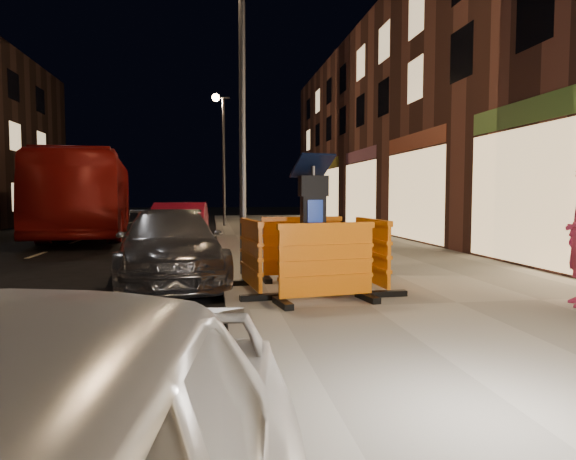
{
  "coord_description": "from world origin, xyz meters",
  "views": [
    {
      "loc": [
        -0.31,
        -6.52,
        1.63
      ],
      "look_at": [
        0.8,
        1.0,
        1.1
      ],
      "focal_mm": 32.0,
      "sensor_mm": 36.0,
      "label": 1
    }
  ],
  "objects": [
    {
      "name": "car_silver",
      "position": [
        -1.11,
        3.28,
        0.0
      ],
      "size": [
        2.39,
        4.79,
        1.34
      ],
      "primitive_type": "imported",
      "rotation": [
        0.0,
        0.0,
        0.12
      ],
      "color": "#ACACB1",
      "rests_on": "ground"
    },
    {
      "name": "barrier_back",
      "position": [
        1.21,
        2.11,
        0.7
      ],
      "size": [
        1.43,
        0.63,
        1.1
      ],
      "primitive_type": "cube",
      "rotation": [
        0.0,
        0.0,
        0.03
      ],
      "color": "orange",
      "rests_on": "sidewalk"
    },
    {
      "name": "ground_plane",
      "position": [
        0.0,
        0.0,
        0.0
      ],
      "size": [
        120.0,
        120.0,
        0.0
      ],
      "primitive_type": "plane",
      "color": "black",
      "rests_on": "ground"
    },
    {
      "name": "parking_kiosk",
      "position": [
        1.21,
        1.16,
        1.13
      ],
      "size": [
        0.67,
        0.67,
        1.97
      ],
      "primitive_type": "cube",
      "rotation": [
        0.0,
        0.0,
        0.09
      ],
      "color": "black",
      "rests_on": "sidewalk"
    },
    {
      "name": "barrier_bldgside",
      "position": [
        2.16,
        1.16,
        0.7
      ],
      "size": [
        0.65,
        1.44,
        1.1
      ],
      "primitive_type": "cube",
      "rotation": [
        0.0,
        0.0,
        1.62
      ],
      "color": "orange",
      "rests_on": "sidewalk"
    },
    {
      "name": "street_lamp_far",
      "position": [
        0.25,
        18.0,
        3.15
      ],
      "size": [
        0.12,
        0.12,
        6.0
      ],
      "primitive_type": "cylinder",
      "color": "#3F3F44",
      "rests_on": "sidewalk"
    },
    {
      "name": "barrier_front",
      "position": [
        1.21,
        0.21,
        0.7
      ],
      "size": [
        1.49,
        0.81,
        1.1
      ],
      "primitive_type": "cube",
      "rotation": [
        0.0,
        0.0,
        0.17
      ],
      "color": "orange",
      "rests_on": "sidewalk"
    },
    {
      "name": "kerb",
      "position": [
        0.0,
        0.0,
        0.07
      ],
      "size": [
        0.3,
        60.0,
        0.15
      ],
      "primitive_type": "cube",
      "color": "slate",
      "rests_on": "ground"
    },
    {
      "name": "street_lamp_mid",
      "position": [
        0.25,
        3.0,
        3.15
      ],
      "size": [
        0.12,
        0.12,
        6.0
      ],
      "primitive_type": "cylinder",
      "color": "#3F3F44",
      "rests_on": "sidewalk"
    },
    {
      "name": "bus_doubledecker",
      "position": [
        -5.07,
        14.28,
        0.0
      ],
      "size": [
        4.12,
        11.75,
        3.2
      ],
      "primitive_type": "imported",
      "rotation": [
        0.0,
        0.0,
        0.13
      ],
      "color": "maroon",
      "rests_on": "ground"
    },
    {
      "name": "barrier_kerbside",
      "position": [
        0.26,
        1.16,
        0.7
      ],
      "size": [
        0.74,
        1.47,
        1.1
      ],
      "primitive_type": "cube",
      "rotation": [
        0.0,
        0.0,
        1.69
      ],
      "color": "orange",
      "rests_on": "sidewalk"
    },
    {
      "name": "car_red",
      "position": [
        -1.25,
        8.48,
        0.0
      ],
      "size": [
        1.62,
        4.29,
        1.4
      ],
      "primitive_type": "imported",
      "rotation": [
        0.0,
        0.0,
        -0.03
      ],
      "color": "maroon",
      "rests_on": "ground"
    },
    {
      "name": "sidewalk",
      "position": [
        3.0,
        0.0,
        0.07
      ],
      "size": [
        6.0,
        60.0,
        0.15
      ],
      "primitive_type": "cube",
      "color": "gray",
      "rests_on": "ground"
    }
  ]
}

